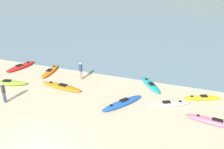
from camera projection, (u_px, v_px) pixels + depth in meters
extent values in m
plane|color=beige|center=(36.00, 149.00, 13.96)|extent=(400.00, 400.00, 0.00)
cube|color=slate|center=(166.00, 6.00, 52.55)|extent=(160.00, 70.00, 0.06)
ellipsoid|color=orange|center=(61.00, 87.00, 20.24)|extent=(3.58, 1.10, 0.33)
cube|color=black|center=(63.00, 85.00, 20.09)|extent=(0.67, 0.46, 0.05)
cylinder|color=black|center=(51.00, 82.00, 20.55)|extent=(0.25, 0.25, 0.02)
ellipsoid|color=blue|center=(122.00, 103.00, 17.97)|extent=(2.42, 3.21, 0.34)
cube|color=black|center=(124.00, 100.00, 17.98)|extent=(0.63, 0.71, 0.05)
cylinder|color=black|center=(111.00, 105.00, 17.38)|extent=(0.22, 0.22, 0.02)
ellipsoid|color=white|center=(168.00, 104.00, 17.96)|extent=(2.96, 1.88, 0.26)
cube|color=black|center=(167.00, 102.00, 17.88)|extent=(0.63, 0.54, 0.05)
cylinder|color=black|center=(180.00, 101.00, 18.00)|extent=(0.22, 0.22, 0.02)
ellipsoid|color=#8CCC2D|center=(5.00, 83.00, 20.79)|extent=(3.48, 1.63, 0.36)
cube|color=black|center=(7.00, 81.00, 20.70)|extent=(0.70, 0.55, 0.05)
ellipsoid|color=#E5668C|center=(214.00, 122.00, 15.95)|extent=(3.57, 1.04, 0.35)
cube|color=black|center=(218.00, 120.00, 15.80)|extent=(0.67, 0.39, 0.05)
cylinder|color=black|center=(198.00, 115.00, 16.28)|extent=(0.20, 0.20, 0.02)
ellipsoid|color=yellow|center=(202.00, 98.00, 18.73)|extent=(2.69, 1.49, 0.25)
cube|color=black|center=(204.00, 96.00, 18.67)|extent=(0.56, 0.48, 0.05)
cylinder|color=black|center=(192.00, 96.00, 18.66)|extent=(0.21, 0.21, 0.02)
ellipsoid|color=red|center=(21.00, 67.00, 23.88)|extent=(1.57, 3.13, 0.31)
cube|color=black|center=(19.00, 65.00, 23.70)|extent=(0.55, 0.64, 0.05)
cylinder|color=black|center=(28.00, 62.00, 24.43)|extent=(0.26, 0.26, 0.02)
ellipsoid|color=teal|center=(151.00, 85.00, 20.57)|extent=(2.33, 2.76, 0.27)
cube|color=black|center=(151.00, 84.00, 20.37)|extent=(0.62, 0.65, 0.05)
cylinder|color=black|center=(146.00, 79.00, 21.21)|extent=(0.24, 0.24, 0.02)
ellipsoid|color=orange|center=(50.00, 71.00, 22.98)|extent=(0.88, 2.99, 0.28)
cube|color=black|center=(49.00, 70.00, 22.78)|extent=(0.40, 0.56, 0.05)
cylinder|color=black|center=(54.00, 66.00, 23.63)|extent=(0.23, 0.23, 0.02)
cylinder|color=#384260|center=(4.00, 97.00, 18.27)|extent=(0.11, 0.11, 0.77)
cylinder|color=#384260|center=(5.00, 98.00, 18.23)|extent=(0.11, 0.11, 0.77)
cube|color=#2D2D33|center=(3.00, 89.00, 17.97)|extent=(0.23, 0.21, 0.55)
cylinder|color=#2D2D33|center=(2.00, 89.00, 18.00)|extent=(0.08, 0.08, 0.52)
cylinder|color=#2D2D33|center=(4.00, 89.00, 17.93)|extent=(0.08, 0.08, 0.52)
sphere|color=beige|center=(2.00, 84.00, 17.81)|extent=(0.21, 0.21, 0.21)
cylinder|color=gray|center=(80.00, 75.00, 21.63)|extent=(0.11, 0.11, 0.77)
cylinder|color=gray|center=(82.00, 75.00, 21.59)|extent=(0.11, 0.11, 0.77)
cube|color=navy|center=(81.00, 68.00, 21.33)|extent=(0.21, 0.18, 0.55)
cylinder|color=navy|center=(79.00, 68.00, 21.36)|extent=(0.08, 0.08, 0.52)
cylinder|color=navy|center=(82.00, 68.00, 21.29)|extent=(0.08, 0.08, 0.52)
sphere|color=tan|center=(80.00, 64.00, 21.17)|extent=(0.21, 0.21, 0.21)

